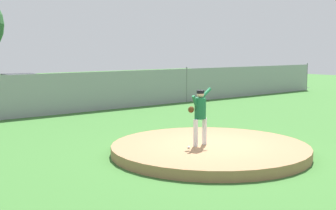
% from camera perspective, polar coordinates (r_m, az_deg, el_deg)
% --- Properties ---
extents(ground_plane, '(80.00, 80.00, 0.00)m').
position_cam_1_polar(ground_plane, '(17.42, -8.57, -2.72)').
color(ground_plane, '#386B2D').
extents(asphalt_strip, '(44.00, 7.00, 0.01)m').
position_cam_1_polar(asphalt_strip, '(25.04, -18.54, -0.02)').
color(asphalt_strip, '#2B2B2D').
rests_on(asphalt_strip, ground_plane).
extents(pitchers_mound, '(5.63, 5.63, 0.28)m').
position_cam_1_polar(pitchers_mound, '(12.69, 5.44, -5.72)').
color(pitchers_mound, '#99704C').
rests_on(pitchers_mound, ground_plane).
extents(pitcher_youth, '(0.83, 0.32, 1.62)m').
position_cam_1_polar(pitcher_youth, '(12.34, 4.16, -0.86)').
color(pitcher_youth, silver).
rests_on(pitcher_youth, pitchers_mound).
extents(baseball, '(0.07, 0.07, 0.07)m').
position_cam_1_polar(baseball, '(12.07, 2.71, -5.51)').
color(baseball, white).
rests_on(baseball, pitchers_mound).
extents(chainlink_fence, '(39.94, 0.07, 2.01)m').
position_cam_1_polar(chainlink_fence, '(20.81, -14.25, 1.39)').
color(chainlink_fence, gray).
rests_on(chainlink_fence, ground_plane).
extents(parked_car_charcoal, '(2.09, 4.16, 1.67)m').
position_cam_1_polar(parked_car_charcoal, '(25.17, -18.41, 1.83)').
color(parked_car_charcoal, '#232328').
rests_on(parked_car_charcoal, ground_plane).
extents(traffic_cone_orange, '(0.40, 0.40, 0.55)m').
position_cam_1_polar(traffic_cone_orange, '(29.23, -6.27, 1.79)').
color(traffic_cone_orange, orange).
rests_on(traffic_cone_orange, asphalt_strip).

